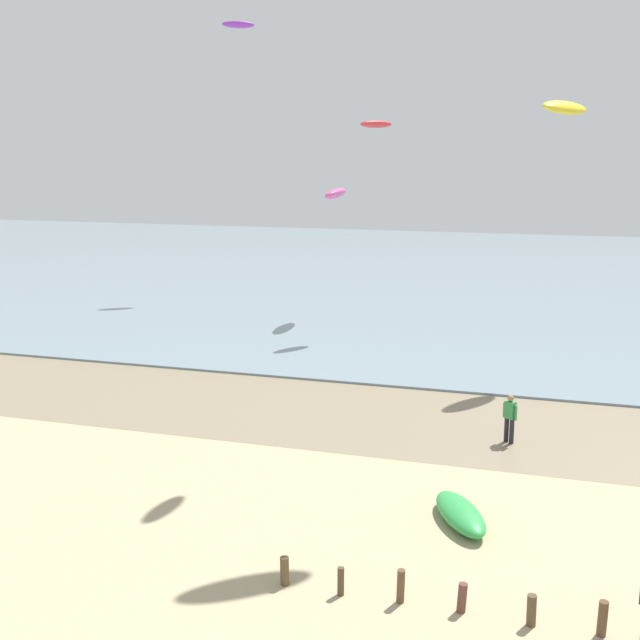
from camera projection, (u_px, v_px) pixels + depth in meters
name	position (u px, v px, depth m)	size (l,w,h in m)	color
wet_sand_strip	(369.00, 416.00, 30.72)	(120.00, 8.16, 0.01)	#84755B
sea	(480.00, 273.00, 67.31)	(160.00, 70.00, 0.10)	gray
groyne_mid	(595.00, 618.00, 16.68)	(14.07, 0.32, 0.89)	brown
person_mid_beach	(510.00, 417.00, 27.74)	(0.49, 0.38, 1.71)	#232328
grounded_kite	(460.00, 514.00, 21.78)	(2.77, 1.00, 0.55)	green
kite_aloft_1	(376.00, 124.00, 43.50)	(2.25, 0.72, 0.36)	red
kite_aloft_2	(238.00, 25.00, 55.91)	(2.28, 0.73, 0.36)	purple
kite_aloft_5	(335.00, 194.00, 47.49)	(3.22, 1.03, 0.51)	#E54C99
kite_aloft_8	(565.00, 108.00, 35.05)	(3.18, 1.02, 0.51)	yellow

